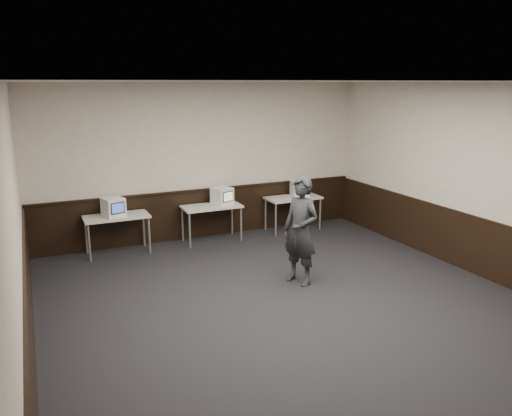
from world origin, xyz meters
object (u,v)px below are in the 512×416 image
Objects in this scene: desk_right at (293,200)px; emac_right at (300,189)px; desk_center at (211,209)px; emac_center at (222,196)px; desk_left at (117,219)px; emac_left at (113,207)px; person at (301,231)px.

emac_right reaches higher than desk_right.
emac_center is (0.24, 0.02, 0.25)m from desk_center.
emac_right reaches higher than desk_left.
emac_right is at bearing -0.53° from desk_center.
desk_right is 2.63× the size of emac_left.
emac_left is (-3.85, -0.03, 0.25)m from desk_right.
emac_left is at bearing -159.40° from person.
person is (0.56, -2.70, 0.20)m from desk_center.
emac_left is 3.66m from person.
emac_left is 4.00m from emac_right.
emac_left reaches higher than desk_left.
desk_center is 2.63× the size of emac_left.
desk_left and desk_center have the same top height.
emac_right is (1.81, -0.03, 0.00)m from emac_center.
emac_center is at bearing 179.45° from desk_right.
desk_right is 2.57× the size of emac_center.
emac_center is 2.73m from person.
desk_right is (1.90, 0.00, 0.00)m from desk_center.
desk_left and desk_right have the same top height.
person is (2.50, -2.67, -0.05)m from emac_left.
desk_center is 2.76m from person.
desk_left is 1.00× the size of desk_center.
emac_left is 0.26× the size of person.
emac_left is 1.04× the size of emac_right.
desk_left is 3.96m from emac_right.
desk_right is 0.68× the size of person.
desk_center is at bearing -14.91° from emac_left.
emac_center is 1.06× the size of emac_right.
desk_center is at bearing 164.29° from emac_center.
desk_center is 0.68× the size of person.
desk_left is 3.65m from person.
desk_right is at bearing 0.00° from desk_center.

